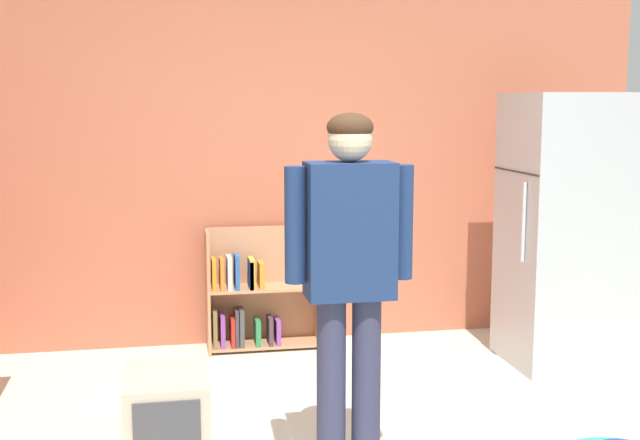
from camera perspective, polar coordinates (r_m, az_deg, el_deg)
name	(u,v)px	position (r m, az deg, el deg)	size (l,w,h in m)	color
back_wall	(289,155)	(5.82, -2.20, 4.61)	(5.20, 0.06, 2.70)	#C06548
refrigerator	(564,230)	(5.55, 16.74, -0.69)	(0.73, 0.68, 1.78)	#B7BABF
bookshelf	(255,297)	(5.75, -4.55, -5.41)	(0.80, 0.28, 0.85)	tan
standing_person	(349,268)	(3.56, 2.07, -3.35)	(0.57, 0.22, 1.68)	#333450
pet_carrier	(167,408)	(4.31, -10.69, -12.84)	(0.42, 0.55, 0.36)	beige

